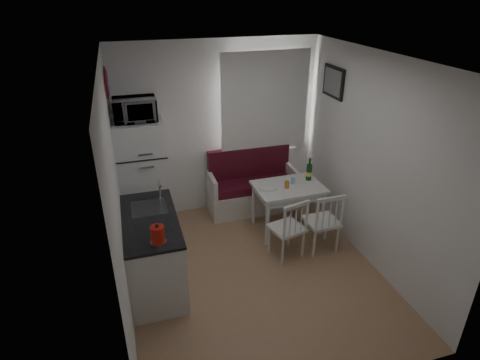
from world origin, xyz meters
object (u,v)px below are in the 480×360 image
(bench, at_px, (252,190))
(kettle, at_px, (158,235))
(microwave, at_px, (135,109))
(wine_bottle, at_px, (309,169))
(kitchen_counter, at_px, (153,251))
(chair_left, at_px, (290,224))
(dining_table, at_px, (288,191))
(chair_right, at_px, (326,217))
(fridge, at_px, (143,177))

(bench, relative_size, kettle, 6.16)
(microwave, xyz_separation_m, wine_bottle, (2.30, -0.46, -0.94))
(kitchen_counter, xyz_separation_m, chair_left, (1.71, -0.02, 0.07))
(dining_table, height_order, chair_right, chair_right)
(bench, bearing_deg, fridge, -176.10)
(microwave, height_order, wine_bottle, microwave)
(kitchen_counter, relative_size, chair_left, 2.75)
(dining_table, bearing_deg, microwave, 162.64)
(fridge, bearing_deg, kettle, -89.03)
(chair_right, xyz_separation_m, kettle, (-2.17, -0.50, 0.47))
(wine_bottle, bearing_deg, fridge, 167.49)
(chair_left, relative_size, chair_right, 1.02)
(kitchen_counter, xyz_separation_m, fridge, (0.02, 1.24, 0.38))
(chair_right, xyz_separation_m, wine_bottle, (0.10, 0.76, 0.33))
(microwave, relative_size, wine_bottle, 1.62)
(chair_right, bearing_deg, dining_table, 110.64)
(kitchen_counter, height_order, dining_table, kitchen_counter)
(kitchen_counter, height_order, chair_right, kitchen_counter)
(bench, xyz_separation_m, chair_left, (0.05, -1.38, 0.20))
(chair_right, relative_size, fridge, 0.28)
(dining_table, distance_m, wine_bottle, 0.44)
(bench, distance_m, wine_bottle, 1.06)
(wine_bottle, bearing_deg, chair_right, -97.49)
(dining_table, xyz_separation_m, fridge, (-1.95, 0.61, 0.20))
(kitchen_counter, height_order, bench, kitchen_counter)
(dining_table, height_order, wine_bottle, wine_bottle)
(dining_table, bearing_deg, chair_left, -112.12)
(kettle, distance_m, wine_bottle, 2.59)
(kitchen_counter, distance_m, dining_table, 2.07)
(chair_left, distance_m, microwave, 2.45)
(fridge, xyz_separation_m, kettle, (0.03, -1.77, 0.18))
(bench, xyz_separation_m, dining_table, (0.30, -0.72, 0.31))
(bench, xyz_separation_m, wine_bottle, (0.65, -0.62, 0.55))
(dining_table, bearing_deg, wine_bottle, 14.62)
(dining_table, relative_size, kettle, 4.33)
(fridge, height_order, microwave, microwave)
(kitchen_counter, relative_size, chair_right, 2.80)
(kitchen_counter, height_order, wine_bottle, kitchen_counter)
(kitchen_counter, bearing_deg, chair_left, -0.78)
(kitchen_counter, distance_m, wine_bottle, 2.47)
(kitchen_counter, xyz_separation_m, bench, (1.66, 1.36, -0.13))
(kettle, bearing_deg, bench, 49.37)
(wine_bottle, bearing_deg, kettle, -150.99)
(bench, relative_size, chair_right, 2.90)
(fridge, bearing_deg, microwave, -90.00)
(dining_table, distance_m, kettle, 2.27)
(chair_right, relative_size, wine_bottle, 1.42)
(kitchen_counter, relative_size, microwave, 2.46)
(chair_left, relative_size, fridge, 0.29)
(fridge, bearing_deg, bench, 3.90)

